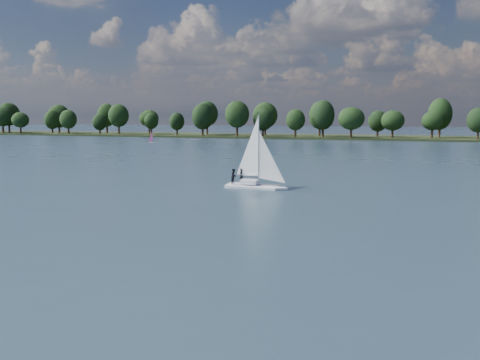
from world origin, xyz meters
name	(u,v)px	position (x,y,z in m)	size (l,w,h in m)	color
ground	(362,161)	(0.00, 100.00, 0.00)	(700.00, 700.00, 0.00)	#233342
far_shore	(394,139)	(0.00, 212.00, 0.00)	(660.00, 40.00, 1.50)	black
sailboat	(253,167)	(-8.54, 53.16, 2.77)	(7.68, 2.69, 9.92)	white
dinghy_pink	(153,140)	(-75.96, 150.72, 1.00)	(2.84, 1.79, 4.24)	white
treeline	(402,118)	(2.78, 207.81, 8.11)	(562.89, 73.22, 17.72)	black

